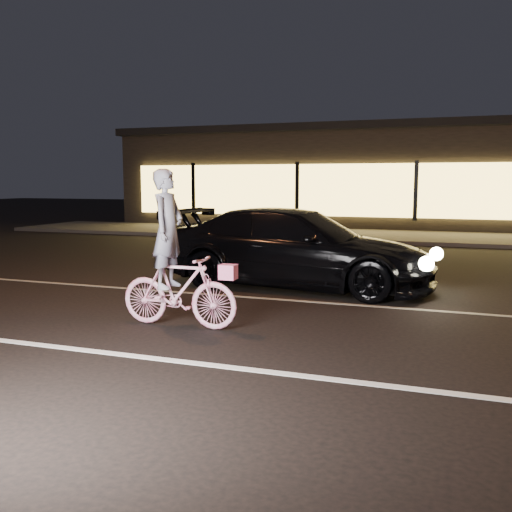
% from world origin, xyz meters
% --- Properties ---
extents(ground, '(90.00, 90.00, 0.00)m').
position_xyz_m(ground, '(0.00, 0.00, 0.00)').
color(ground, black).
rests_on(ground, ground).
extents(lane_stripe_near, '(60.00, 0.12, 0.01)m').
position_xyz_m(lane_stripe_near, '(0.00, -1.50, 0.00)').
color(lane_stripe_near, silver).
rests_on(lane_stripe_near, ground).
extents(lane_stripe_far, '(60.00, 0.10, 0.01)m').
position_xyz_m(lane_stripe_far, '(0.00, 2.00, 0.00)').
color(lane_stripe_far, gray).
rests_on(lane_stripe_far, ground).
extents(sidewalk, '(30.00, 4.00, 0.12)m').
position_xyz_m(sidewalk, '(0.00, 13.00, 0.06)').
color(sidewalk, '#383533').
rests_on(sidewalk, ground).
extents(storefront, '(25.40, 8.42, 4.20)m').
position_xyz_m(storefront, '(0.00, 18.97, 2.15)').
color(storefront, black).
rests_on(storefront, ground).
extents(cyclist, '(1.69, 0.58, 2.13)m').
position_xyz_m(cyclist, '(-2.03, -0.15, 0.76)').
color(cyclist, '#E8417D').
rests_on(cyclist, ground).
extents(sedan, '(5.16, 2.41, 1.46)m').
position_xyz_m(sedan, '(-1.27, 3.22, 0.73)').
color(sedan, black).
rests_on(sedan, ground).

